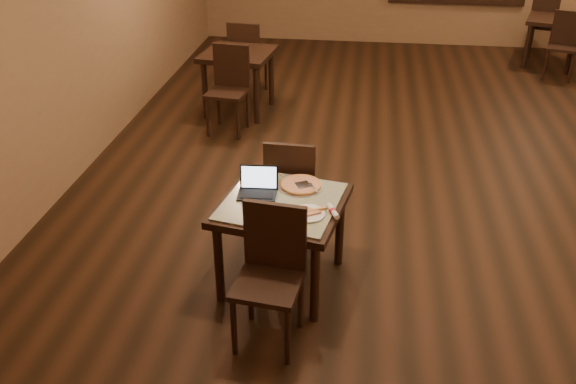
# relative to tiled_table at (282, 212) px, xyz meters

# --- Properties ---
(ground) EXTENTS (10.00, 10.00, 0.00)m
(ground) POSITION_rel_tiled_table_xyz_m (1.56, 2.31, -0.66)
(ground) COLOR black
(ground) RESTS_ON ground
(wall_left) EXTENTS (0.02, 10.00, 3.00)m
(wall_left) POSITION_rel_tiled_table_xyz_m (-2.44, 2.31, 0.84)
(wall_left) COLOR #8B6646
(wall_left) RESTS_ON ground
(tiled_table) EXTENTS (1.07, 1.07, 0.76)m
(tiled_table) POSITION_rel_tiled_table_xyz_m (0.00, 0.00, 0.00)
(tiled_table) COLOR black
(tiled_table) RESTS_ON ground
(chair_main_near) EXTENTS (0.50, 0.50, 1.03)m
(chair_main_near) POSITION_rel_tiled_table_xyz_m (0.01, -0.61, -0.08)
(chair_main_near) COLOR black
(chair_main_near) RESTS_ON ground
(chair_main_far) EXTENTS (0.45, 0.45, 1.00)m
(chair_main_far) POSITION_rel_tiled_table_xyz_m (-0.00, 0.61, -0.09)
(chair_main_far) COLOR black
(chair_main_far) RESTS_ON ground
(laptop) EXTENTS (0.31, 0.25, 0.20)m
(laptop) POSITION_rel_tiled_table_xyz_m (-0.20, 0.10, 0.16)
(laptop) COLOR black
(laptop) RESTS_ON tiled_table
(plate) EXTENTS (0.26, 0.26, 0.01)m
(plate) POSITION_rel_tiled_table_xyz_m (0.22, -0.18, 0.11)
(plate) COLOR white
(plate) RESTS_ON tiled_table
(pizza_slice) EXTENTS (0.28, 0.28, 0.02)m
(pizza_slice) POSITION_rel_tiled_table_xyz_m (0.22, -0.18, 0.13)
(pizza_slice) COLOR #FBDDA7
(pizza_slice) RESTS_ON plate
(pizza_pan) EXTENTS (0.36, 0.36, 0.01)m
(pizza_pan) POSITION_rel_tiled_table_xyz_m (0.12, 0.24, 0.11)
(pizza_pan) COLOR silver
(pizza_pan) RESTS_ON tiled_table
(pizza_whole) EXTENTS (0.33, 0.33, 0.02)m
(pizza_whole) POSITION_rel_tiled_table_xyz_m (0.12, 0.24, 0.12)
(pizza_whole) COLOR #FBDDA7
(pizza_whole) RESTS_ON pizza_pan
(spatula) EXTENTS (0.22, 0.28, 0.01)m
(spatula) POSITION_rel_tiled_table_xyz_m (0.14, 0.22, 0.13)
(spatula) COLOR silver
(spatula) RESTS_ON pizza_whole
(napkin_roll) EXTENTS (0.11, 0.18, 0.04)m
(napkin_roll) POSITION_rel_tiled_table_xyz_m (0.40, -0.14, 0.12)
(napkin_roll) COLOR white
(napkin_roll) RESTS_ON tiled_table
(other_table_a) EXTENTS (1.02, 1.02, 0.76)m
(other_table_a) POSITION_rel_tiled_table_xyz_m (3.51, 6.28, -0.02)
(other_table_a) COLOR black
(other_table_a) RESTS_ON ground
(other_table_a_chair_near) EXTENTS (0.54, 0.54, 0.99)m
(other_table_a_chair_near) POSITION_rel_tiled_table_xyz_m (3.54, 5.70, -0.10)
(other_table_a_chair_near) COLOR black
(other_table_a_chair_near) RESTS_ON ground
(other_table_a_chair_far) EXTENTS (0.54, 0.54, 0.99)m
(other_table_a_chair_far) POSITION_rel_tiled_table_xyz_m (3.49, 6.86, -0.10)
(other_table_a_chair_far) COLOR black
(other_table_a_chair_far) RESTS_ON ground
(other_table_b) EXTENTS (0.97, 0.97, 0.82)m
(other_table_b) POSITION_rel_tiled_table_xyz_m (-1.09, 3.64, 0.02)
(other_table_b) COLOR black
(other_table_b) RESTS_ON ground
(other_table_b_chair_near) EXTENTS (0.51, 0.51, 1.06)m
(other_table_b_chair_near) POSITION_rel_tiled_table_xyz_m (-1.08, 3.02, -0.06)
(other_table_b_chair_near) COLOR black
(other_table_b_chair_near) RESTS_ON ground
(other_table_b_chair_far) EXTENTS (0.51, 0.51, 1.06)m
(other_table_b_chair_far) POSITION_rel_tiled_table_xyz_m (-1.10, 4.26, -0.06)
(other_table_b_chair_far) COLOR black
(other_table_b_chair_far) RESTS_ON ground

